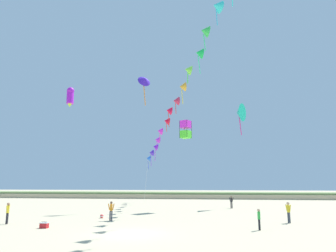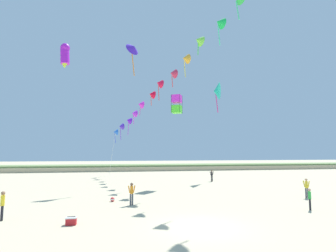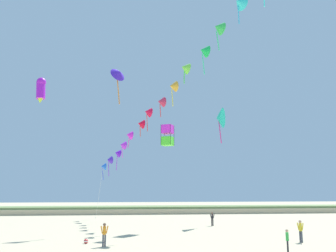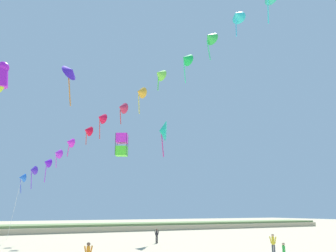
{
  "view_description": "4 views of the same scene",
  "coord_description": "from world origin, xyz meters",
  "px_view_note": "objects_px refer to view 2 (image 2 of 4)",
  "views": [
    {
      "loc": [
        5.13,
        -20.55,
        3.37
      ],
      "look_at": [
        1.46,
        8.99,
        9.03
      ],
      "focal_mm": 32.0,
      "sensor_mm": 36.0,
      "label": 1
    },
    {
      "loc": [
        -4.49,
        -14.23,
        4.03
      ],
      "look_at": [
        0.15,
        10.72,
        6.64
      ],
      "focal_mm": 28.0,
      "sensor_mm": 36.0,
      "label": 2
    },
    {
      "loc": [
        -2.16,
        -21.09,
        4.01
      ],
      "look_at": [
        1.98,
        12.08,
        10.2
      ],
      "focal_mm": 38.0,
      "sensor_mm": 36.0,
      "label": 3
    },
    {
      "loc": [
        -9.9,
        -16.25,
        3.67
      ],
      "look_at": [
        3.16,
        8.66,
        10.33
      ],
      "focal_mm": 38.0,
      "sensor_mm": 36.0,
      "label": 4
    }
  ],
  "objects_px": {
    "large_kite_low_lead": "(177,104)",
    "large_kite_mid_trail": "(133,48)",
    "person_near_left": "(310,197)",
    "beach_ball": "(112,199)",
    "large_kite_outer_drift": "(217,91)",
    "large_kite_high_solo": "(65,55)",
    "person_far_right": "(306,187)",
    "beach_cooler": "(71,221)",
    "person_near_right": "(212,175)",
    "person_mid_center": "(2,204)",
    "person_far_left": "(132,192)"
  },
  "relations": [
    {
      "from": "person_near_right",
      "to": "person_far_right",
      "type": "relative_size",
      "value": 0.92
    },
    {
      "from": "person_far_right",
      "to": "beach_cooler",
      "type": "relative_size",
      "value": 3.03
    },
    {
      "from": "large_kite_mid_trail",
      "to": "beach_cooler",
      "type": "xyz_separation_m",
      "value": [
        -4.11,
        -16.59,
        -17.16
      ]
    },
    {
      "from": "person_mid_center",
      "to": "large_kite_mid_trail",
      "type": "distance_m",
      "value": 23.66
    },
    {
      "from": "person_far_right",
      "to": "large_kite_high_solo",
      "type": "xyz_separation_m",
      "value": [
        -21.45,
        2.36,
        11.63
      ]
    },
    {
      "from": "person_mid_center",
      "to": "large_kite_high_solo",
      "type": "bearing_deg",
      "value": 71.62
    },
    {
      "from": "person_near_left",
      "to": "person_near_right",
      "type": "height_order",
      "value": "person_near_right"
    },
    {
      "from": "person_mid_center",
      "to": "person_far_left",
      "type": "height_order",
      "value": "person_mid_center"
    },
    {
      "from": "large_kite_high_solo",
      "to": "beach_cooler",
      "type": "xyz_separation_m",
      "value": [
        2.27,
        -7.62,
        -12.43
      ]
    },
    {
      "from": "person_near_left",
      "to": "beach_ball",
      "type": "distance_m",
      "value": 15.09
    },
    {
      "from": "large_kite_low_lead",
      "to": "large_kite_mid_trail",
      "type": "xyz_separation_m",
      "value": [
        -5.63,
        0.25,
        7.12
      ]
    },
    {
      "from": "person_near_left",
      "to": "large_kite_mid_trail",
      "type": "distance_m",
      "value": 25.67
    },
    {
      "from": "person_near_right",
      "to": "large_kite_mid_trail",
      "type": "distance_m",
      "value": 20.31
    },
    {
      "from": "person_mid_center",
      "to": "large_kite_mid_trail",
      "type": "relative_size",
      "value": 0.37
    },
    {
      "from": "large_kite_outer_drift",
      "to": "large_kite_mid_trail",
      "type": "bearing_deg",
      "value": -156.88
    },
    {
      "from": "person_mid_center",
      "to": "large_kite_high_solo",
      "type": "xyz_separation_m",
      "value": [
        1.97,
        5.93,
        11.64
      ]
    },
    {
      "from": "person_near_right",
      "to": "large_kite_low_lead",
      "type": "bearing_deg",
      "value": -148.73
    },
    {
      "from": "person_far_right",
      "to": "beach_cooler",
      "type": "height_order",
      "value": "person_far_right"
    },
    {
      "from": "person_mid_center",
      "to": "large_kite_high_solo",
      "type": "relative_size",
      "value": 0.77
    },
    {
      "from": "large_kite_low_lead",
      "to": "large_kite_high_solo",
      "type": "distance_m",
      "value": 15.03
    },
    {
      "from": "person_near_left",
      "to": "large_kite_outer_drift",
      "type": "bearing_deg",
      "value": 85.98
    },
    {
      "from": "large_kite_mid_trail",
      "to": "beach_cooler",
      "type": "relative_size",
      "value": 8.02
    },
    {
      "from": "person_mid_center",
      "to": "beach_ball",
      "type": "distance_m",
      "value": 8.21
    },
    {
      "from": "person_near_left",
      "to": "large_kite_mid_trail",
      "type": "bearing_deg",
      "value": 127.15
    },
    {
      "from": "large_kite_low_lead",
      "to": "large_kite_high_solo",
      "type": "xyz_separation_m",
      "value": [
        -12.01,
        -8.72,
        2.4
      ]
    },
    {
      "from": "person_far_right",
      "to": "large_kite_mid_trail",
      "type": "relative_size",
      "value": 0.38
    },
    {
      "from": "person_far_left",
      "to": "large_kite_low_lead",
      "type": "relative_size",
      "value": 0.74
    },
    {
      "from": "person_far_left",
      "to": "large_kite_low_lead",
      "type": "distance_m",
      "value": 15.87
    },
    {
      "from": "person_far_right",
      "to": "beach_ball",
      "type": "xyz_separation_m",
      "value": [
        -17.06,
        1.55,
        -0.83
      ]
    },
    {
      "from": "large_kite_low_lead",
      "to": "beach_cooler",
      "type": "height_order",
      "value": "large_kite_low_lead"
    },
    {
      "from": "large_kite_high_solo",
      "to": "person_near_right",
      "type": "bearing_deg",
      "value": 34.49
    },
    {
      "from": "large_kite_low_lead",
      "to": "large_kite_mid_trail",
      "type": "relative_size",
      "value": 0.5
    },
    {
      "from": "large_kite_high_solo",
      "to": "beach_ball",
      "type": "distance_m",
      "value": 13.24
    },
    {
      "from": "person_near_right",
      "to": "person_far_left",
      "type": "relative_size",
      "value": 0.95
    },
    {
      "from": "person_near_left",
      "to": "beach_cooler",
      "type": "height_order",
      "value": "person_near_left"
    },
    {
      "from": "person_mid_center",
      "to": "person_far_right",
      "type": "height_order",
      "value": "person_far_right"
    },
    {
      "from": "person_far_left",
      "to": "beach_ball",
      "type": "bearing_deg",
      "value": 129.48
    },
    {
      "from": "person_near_right",
      "to": "large_kite_low_lead",
      "type": "distance_m",
      "value": 11.55
    },
    {
      "from": "person_far_right",
      "to": "large_kite_mid_trail",
      "type": "height_order",
      "value": "large_kite_mid_trail"
    },
    {
      "from": "person_near_left",
      "to": "large_kite_low_lead",
      "type": "bearing_deg",
      "value": 112.05
    },
    {
      "from": "person_near_right",
      "to": "beach_ball",
      "type": "distance_m",
      "value": 18.77
    },
    {
      "from": "person_near_right",
      "to": "large_kite_outer_drift",
      "type": "bearing_deg",
      "value": 51.67
    },
    {
      "from": "person_mid_center",
      "to": "person_far_right",
      "type": "bearing_deg",
      "value": 8.67
    },
    {
      "from": "large_kite_high_solo",
      "to": "beach_cooler",
      "type": "distance_m",
      "value": 14.76
    },
    {
      "from": "beach_ball",
      "to": "large_kite_low_lead",
      "type": "bearing_deg",
      "value": 51.34
    },
    {
      "from": "large_kite_mid_trail",
      "to": "large_kite_outer_drift",
      "type": "relative_size",
      "value": 0.96
    },
    {
      "from": "person_near_left",
      "to": "person_far_right",
      "type": "distance_m",
      "value": 5.39
    },
    {
      "from": "person_far_right",
      "to": "large_kite_outer_drift",
      "type": "relative_size",
      "value": 0.36
    },
    {
      "from": "beach_ball",
      "to": "person_far_right",
      "type": "bearing_deg",
      "value": -5.19
    },
    {
      "from": "large_kite_low_lead",
      "to": "large_kite_outer_drift",
      "type": "bearing_deg",
      "value": 37.6
    }
  ]
}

